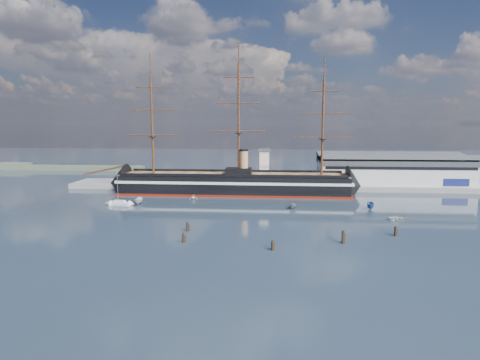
{
  "coord_description": "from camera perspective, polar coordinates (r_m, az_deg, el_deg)",
  "views": [
    {
      "loc": [
        5.62,
        -95.0,
        27.33
      ],
      "look_at": [
        -4.36,
        35.0,
        9.0
      ],
      "focal_mm": 30.0,
      "sensor_mm": 36.0,
      "label": 1
    }
  ],
  "objects": [
    {
      "name": "shoreline",
      "position": [
        273.04,
        -27.69,
        1.65
      ],
      "size": [
        120.0,
        10.0,
        4.0
      ],
      "color": "#3F4C38",
      "rests_on": "ground"
    },
    {
      "name": "piling_near_right",
      "position": [
        96.39,
        14.4,
        -8.73
      ],
      "size": [
        0.64,
        0.64,
        3.77
      ],
      "primitive_type": "cylinder",
      "color": "black",
      "rests_on": "ground"
    },
    {
      "name": "motorboat_a",
      "position": [
        141.96,
        -14.15,
        -3.34
      ],
      "size": [
        7.23,
        3.06,
        2.83
      ],
      "primitive_type": "imported",
      "rotation": [
        0.0,
        0.0,
        0.07
      ],
      "color": "silver",
      "rests_on": "ground"
    },
    {
      "name": "piling_far_right",
      "position": [
        106.45,
        21.2,
        -7.43
      ],
      "size": [
        0.64,
        0.64,
        3.13
      ],
      "primitive_type": "cylinder",
      "color": "black",
      "rests_on": "ground"
    },
    {
      "name": "piling_near_mid",
      "position": [
        88.93,
        4.64,
        -9.92
      ],
      "size": [
        0.64,
        0.64,
        2.84
      ],
      "primitive_type": "cylinder",
      "color": "black",
      "rests_on": "ground"
    },
    {
      "name": "sailboat",
      "position": [
        141.74,
        -16.74,
        -3.14
      ],
      "size": [
        7.88,
        3.92,
        12.12
      ],
      "rotation": [
        0.0,
        0.0,
        -0.23
      ],
      "color": "silver",
      "rests_on": "ground"
    },
    {
      "name": "ground",
      "position": [
        137.85,
        1.97,
        -3.44
      ],
      "size": [
        600.0,
        600.0,
        0.0
      ],
      "primitive_type": "plane",
      "color": "#202B34",
      "rests_on": "ground"
    },
    {
      "name": "warehouse",
      "position": [
        183.69,
        20.93,
        1.43
      ],
      "size": [
        63.0,
        21.0,
        11.6
      ],
      "color": "#B7BABC",
      "rests_on": "ground"
    },
    {
      "name": "quay_tower",
      "position": [
        168.94,
        3.48,
        2.02
      ],
      "size": [
        5.0,
        5.0,
        15.0
      ],
      "color": "silver",
      "rests_on": "ground"
    },
    {
      "name": "motorboat_c",
      "position": [
        131.59,
        7.55,
        -4.05
      ],
      "size": [
        5.97,
        3.59,
        2.25
      ],
      "primitive_type": "imported",
      "rotation": [
        0.0,
        0.0,
        -0.29
      ],
      "color": "slate",
      "rests_on": "ground"
    },
    {
      "name": "warship",
      "position": [
        157.57,
        -1.53,
        -0.5
      ],
      "size": [
        112.96,
        17.14,
        53.94
      ],
      "rotation": [
        0.0,
        0.0,
        -0.01
      ],
      "color": "black",
      "rests_on": "ground"
    },
    {
      "name": "motorboat_f",
      "position": [
        135.53,
        18.05,
        -4.03
      ],
      "size": [
        7.29,
        3.91,
        2.77
      ],
      "primitive_type": "imported",
      "rotation": [
        0.0,
        0.0,
        -0.21
      ],
      "color": "#2C4A8B",
      "rests_on": "ground"
    },
    {
      "name": "motorboat_e",
      "position": [
        123.59,
        21.54,
        -5.34
      ],
      "size": [
        1.53,
        3.31,
        1.51
      ],
      "primitive_type": "imported",
      "rotation": [
        0.0,
        0.0,
        1.5
      ],
      "color": "silver",
      "rests_on": "ground"
    },
    {
      "name": "quay",
      "position": [
        173.23,
        5.78,
        -1.12
      ],
      "size": [
        180.0,
        18.0,
        2.0
      ],
      "primitive_type": "cube",
      "color": "slate",
      "rests_on": "ground"
    },
    {
      "name": "motorboat_d",
      "position": [
        146.58,
        -6.62,
        -2.8
      ],
      "size": [
        5.79,
        3.64,
        1.97
      ],
      "primitive_type": "imported",
      "rotation": [
        0.0,
        0.0,
        0.26
      ],
      "color": "white",
      "rests_on": "ground"
    },
    {
      "name": "piling_extra",
      "position": [
        104.54,
        -7.48,
        -7.22
      ],
      "size": [
        0.64,
        0.64,
        3.1
      ],
      "primitive_type": "cylinder",
      "color": "black",
      "rests_on": "ground"
    },
    {
      "name": "piling_near_left",
      "position": [
        95.02,
        -8.04,
        -8.79
      ],
      "size": [
        0.64,
        0.64,
        2.97
      ],
      "primitive_type": "cylinder",
      "color": "black",
      "rests_on": "ground"
    }
  ]
}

